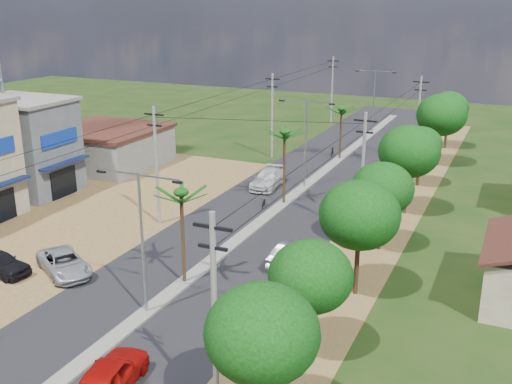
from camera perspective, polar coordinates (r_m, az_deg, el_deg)
ground at (r=33.75m, az=-10.35°, el=-11.36°), size 160.00×160.00×0.00m
road at (r=45.61m, az=0.31°, el=-3.05°), size 12.00×110.00×0.04m
median at (r=48.17m, az=1.76°, el=-1.81°), size 1.00×90.00×0.18m
dirt_lot_west at (r=48.28m, az=-19.77°, el=-2.95°), size 18.00×46.00×0.04m
dirt_shoulder_east at (r=43.10m, az=10.71°, el=-4.67°), size 5.00×90.00×0.03m
shophouse_grey at (r=55.96m, az=-21.20°, el=4.13°), size 9.00×6.40×8.30m
low_shed at (r=63.02m, az=-13.96°, el=4.20°), size 10.40×10.40×3.95m
tree_east_a at (r=22.86m, az=0.59°, el=-13.32°), size 4.40×4.40×6.37m
tree_east_b at (r=28.02m, az=5.22°, el=-8.03°), size 4.00×4.00×5.83m
tree_east_c at (r=33.84m, az=9.84°, el=-2.19°), size 4.60×4.60×6.83m
tree_east_d at (r=40.54m, az=11.95°, el=0.30°), size 4.20×4.20×6.13m
tree_east_e at (r=47.89m, az=14.39°, el=3.76°), size 4.80×4.80×7.14m
tree_east_f at (r=55.91m, az=15.41°, el=4.40°), size 3.80×3.80×5.52m
tree_east_g at (r=63.33m, az=17.27°, el=7.02°), size 5.00×5.00×7.38m
tree_east_h at (r=71.30m, az=17.88°, el=7.62°), size 4.40×4.40×6.52m
palm_median_near at (r=34.59m, az=-7.14°, el=-0.43°), size 2.00×2.00×6.15m
palm_median_mid at (r=48.34m, az=2.75°, el=5.42°), size 2.00×2.00×6.55m
palm_median_far at (r=63.34m, az=8.16°, el=7.66°), size 2.00×2.00×5.85m
streetlight_near at (r=31.71m, az=-10.83°, el=-3.79°), size 5.10×0.18×8.00m
streetlight_mid at (r=53.16m, az=4.74°, el=5.30°), size 5.10×0.18×8.00m
streetlight_far at (r=76.78m, az=11.17°, el=8.93°), size 5.10×0.18×8.00m
utility_pole_w_b at (r=44.90m, az=-9.46°, el=2.72°), size 1.60×0.24×9.00m
utility_pole_w_c at (r=63.87m, az=1.55°, el=7.46°), size 1.60×0.24×9.00m
utility_pole_w_d at (r=83.38m, az=7.26°, el=9.79°), size 1.60×0.24×9.00m
utility_pole_e_a at (r=23.49m, az=-3.97°, el=-11.68°), size 1.60×0.24×9.00m
utility_pole_e_b at (r=42.70m, az=10.11°, el=1.89°), size 1.60×0.24×9.00m
utility_pole_e_c at (r=63.74m, az=15.18°, el=6.82°), size 1.60×0.24×9.00m
car_red_near at (r=27.69m, az=-13.77°, el=-16.74°), size 2.79×5.12×1.65m
car_silver_mid at (r=38.61m, az=3.59°, el=-5.94°), size 2.11×4.67×1.49m
car_white_far at (r=54.24m, az=1.12°, el=1.22°), size 2.56×5.41×1.52m
car_parked_silver at (r=39.22m, az=-17.81°, el=-6.52°), size 5.42×4.48×1.38m
moto_rider_east at (r=28.76m, az=-14.49°, el=-16.29°), size 0.63×1.68×0.87m
moto_rider_west_a at (r=49.04m, az=0.75°, el=-1.03°), size 1.00×1.69×0.84m
moto_rider_west_b at (r=65.80m, az=7.28°, el=3.85°), size 0.78×1.74×1.01m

